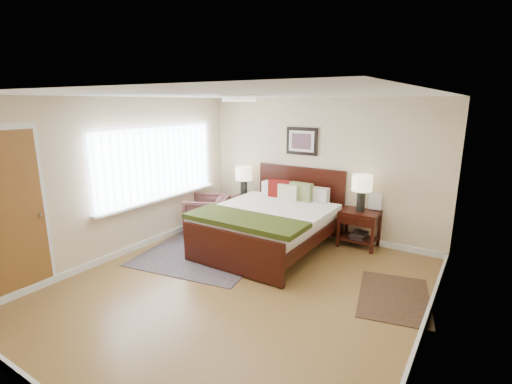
# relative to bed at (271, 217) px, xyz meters

# --- Properties ---
(floor) EXTENTS (5.00, 5.00, 0.00)m
(floor) POSITION_rel_bed_xyz_m (0.35, -1.38, -0.56)
(floor) COLOR olive
(floor) RESTS_ON ground
(back_wall) EXTENTS (4.50, 0.04, 2.50)m
(back_wall) POSITION_rel_bed_xyz_m (0.35, 1.12, 0.69)
(back_wall) COLOR beige
(back_wall) RESTS_ON ground
(front_wall) EXTENTS (4.50, 0.04, 2.50)m
(front_wall) POSITION_rel_bed_xyz_m (0.35, -3.88, 0.69)
(front_wall) COLOR beige
(front_wall) RESTS_ON ground
(left_wall) EXTENTS (0.04, 5.00, 2.50)m
(left_wall) POSITION_rel_bed_xyz_m (-1.90, -1.38, 0.69)
(left_wall) COLOR beige
(left_wall) RESTS_ON ground
(right_wall) EXTENTS (0.04, 5.00, 2.50)m
(right_wall) POSITION_rel_bed_xyz_m (2.60, -1.38, 0.69)
(right_wall) COLOR beige
(right_wall) RESTS_ON ground
(ceiling) EXTENTS (4.50, 5.00, 0.02)m
(ceiling) POSITION_rel_bed_xyz_m (0.35, -1.38, 1.94)
(ceiling) COLOR white
(ceiling) RESTS_ON back_wall
(window) EXTENTS (0.11, 2.72, 1.32)m
(window) POSITION_rel_bed_xyz_m (-1.85, -0.68, 0.81)
(window) COLOR silver
(window) RESTS_ON left_wall
(door) EXTENTS (0.06, 1.00, 2.18)m
(door) POSITION_rel_bed_xyz_m (-1.88, -3.13, 0.51)
(door) COLOR silver
(door) RESTS_ON ground
(ceil_fixture) EXTENTS (0.44, 0.44, 0.08)m
(ceil_fixture) POSITION_rel_bed_xyz_m (0.35, -1.38, 1.90)
(ceil_fixture) COLOR white
(ceil_fixture) RESTS_ON ceiling
(bed) EXTENTS (1.87, 2.28, 1.22)m
(bed) POSITION_rel_bed_xyz_m (0.00, 0.00, 0.00)
(bed) COLOR #320D07
(bed) RESTS_ON ground
(wall_art) EXTENTS (0.62, 0.05, 0.50)m
(wall_art) POSITION_rel_bed_xyz_m (0.00, 1.09, 1.16)
(wall_art) COLOR black
(wall_art) RESTS_ON back_wall
(nightstand_left) EXTENTS (0.46, 0.41, 0.55)m
(nightstand_left) POSITION_rel_bed_xyz_m (-1.16, 0.87, -0.14)
(nightstand_left) COLOR #320D07
(nightstand_left) RESTS_ON ground
(nightstand_right) EXTENTS (0.64, 0.48, 0.63)m
(nightstand_right) POSITION_rel_bed_xyz_m (1.22, 0.88, -0.17)
(nightstand_right) COLOR #320D07
(nightstand_right) RESTS_ON ground
(lamp_left) EXTENTS (0.33, 0.33, 0.61)m
(lamp_left) POSITION_rel_bed_xyz_m (-1.16, 0.89, 0.41)
(lamp_left) COLOR black
(lamp_left) RESTS_ON nightstand_left
(lamp_right) EXTENTS (0.33, 0.33, 0.61)m
(lamp_right) POSITION_rel_bed_xyz_m (1.22, 0.89, 0.49)
(lamp_right) COLOR black
(lamp_right) RESTS_ON nightstand_right
(armchair) EXTENTS (1.01, 1.00, 0.70)m
(armchair) POSITION_rel_bed_xyz_m (-1.45, 0.07, -0.22)
(armchair) COLOR brown
(armchair) RESTS_ON ground
(rug_persian) EXTENTS (2.31, 2.94, 0.01)m
(rug_persian) POSITION_rel_bed_xyz_m (-0.88, -0.38, -0.56)
(rug_persian) COLOR #0C1340
(rug_persian) RESTS_ON ground
(rug_navy) EXTENTS (1.10, 1.42, 0.01)m
(rug_navy) POSITION_rel_bed_xyz_m (2.15, -0.56, -0.56)
(rug_navy) COLOR black
(rug_navy) RESTS_ON ground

